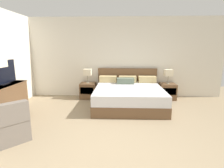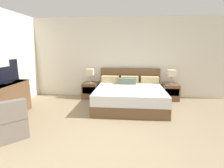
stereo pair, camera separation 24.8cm
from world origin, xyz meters
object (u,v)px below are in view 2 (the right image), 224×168
object	(u,v)px
nightstand_right	(170,92)
armchair_by_window	(5,124)
table_lamp_left	(90,72)
nightstand_left	(90,90)
table_lamp_right	(172,73)
bed	(130,95)
dresser	(6,100)
tv	(5,72)

from	to	relation	value
nightstand_right	armchair_by_window	distance (m)	4.61
table_lamp_left	nightstand_left	bearing A→B (deg)	-90.00
armchair_by_window	table_lamp_right	bearing A→B (deg)	37.90
bed	table_lamp_left	bearing A→B (deg)	152.24
bed	dresser	bearing A→B (deg)	-159.25
bed	nightstand_left	size ratio (longest dim) A/B	3.91
nightstand_left	armchair_by_window	world-z (taller)	armchair_by_window
dresser	tv	bearing A→B (deg)	88.14
table_lamp_right	bed	bearing A→B (deg)	-152.26
nightstand_right	table_lamp_left	size ratio (longest dim) A/B	1.10
armchair_by_window	bed	bearing A→B (deg)	42.69
bed	tv	xyz separation A→B (m)	(-3.00, -1.06, 0.79)
table_lamp_right	armchair_by_window	distance (m)	4.65
table_lamp_right	dresser	world-z (taller)	table_lamp_right
table_lamp_right	armchair_by_window	world-z (taller)	table_lamp_right
bed	nightstand_right	distance (m)	1.49
nightstand_right	table_lamp_left	world-z (taller)	table_lamp_left
bed	tv	world-z (taller)	tv
nightstand_right	table_lamp_right	size ratio (longest dim) A/B	1.10
bed	tv	size ratio (longest dim) A/B	2.09
nightstand_right	tv	distance (m)	4.74
nightstand_right	table_lamp_right	xyz separation A→B (m)	(0.00, 0.00, 0.62)
table_lamp_left	tv	world-z (taller)	tv
nightstand_right	dresser	world-z (taller)	dresser
table_lamp_left	tv	size ratio (longest dim) A/B	0.49
nightstand_right	tv	xyz separation A→B (m)	(-4.32, -1.75, 0.84)
nightstand_right	dresser	distance (m)	4.70
table_lamp_left	armchair_by_window	world-z (taller)	table_lamp_left
armchair_by_window	dresser	bearing A→B (deg)	124.57
nightstand_left	armchair_by_window	distance (m)	3.00
nightstand_left	nightstand_right	distance (m)	2.64
nightstand_left	tv	xyz separation A→B (m)	(-1.68, -1.75, 0.84)
tv	armchair_by_window	world-z (taller)	tv
nightstand_right	table_lamp_right	distance (m)	0.62
bed	nightstand_left	xyz separation A→B (m)	(-1.32, 0.69, -0.05)
dresser	armchair_by_window	bearing A→B (deg)	-55.43
table_lamp_right	dresser	distance (m)	4.72
table_lamp_right	dresser	xyz separation A→B (m)	(-4.33, -1.83, -0.45)
table_lamp_right	dresser	size ratio (longest dim) A/B	0.37
nightstand_right	table_lamp_left	distance (m)	2.71
bed	nightstand_right	xyz separation A→B (m)	(1.32, 0.69, -0.05)
bed	dresser	size ratio (longest dim) A/B	1.58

